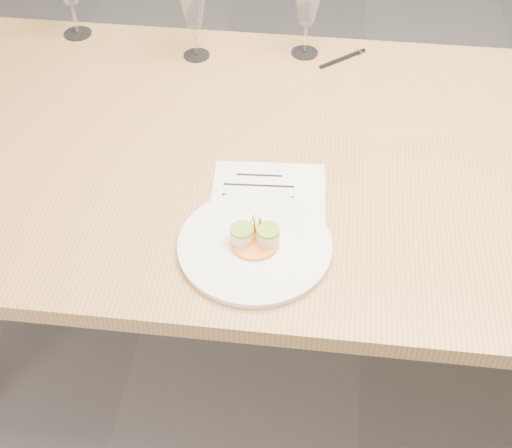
# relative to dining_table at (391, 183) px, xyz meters

# --- Properties ---
(ground) EXTENTS (7.00, 7.00, 0.00)m
(ground) POSITION_rel_dining_table_xyz_m (0.00, 0.00, -0.68)
(ground) COLOR slate
(ground) RESTS_ON ground
(dining_table) EXTENTS (2.40, 1.00, 0.75)m
(dining_table) POSITION_rel_dining_table_xyz_m (0.00, 0.00, 0.00)
(dining_table) COLOR tan
(dining_table) RESTS_ON ground
(dinner_plate) EXTENTS (0.30, 0.30, 0.08)m
(dinner_plate) POSITION_rel_dining_table_xyz_m (-0.28, -0.30, 0.08)
(dinner_plate) COLOR white
(dinner_plate) RESTS_ON dining_table
(recipe_sheet) EXTENTS (0.26, 0.32, 0.00)m
(recipe_sheet) POSITION_rel_dining_table_xyz_m (-0.27, -0.19, 0.07)
(recipe_sheet) COLOR white
(recipe_sheet) RESTS_ON dining_table
(ballpoint_pen) EXTENTS (0.12, 0.10, 0.01)m
(ballpoint_pen) POSITION_rel_dining_table_xyz_m (-0.13, 0.39, 0.07)
(ballpoint_pen) COLOR black
(ballpoint_pen) RESTS_ON dining_table
(wine_glass_1) EXTENTS (0.08, 0.08, 0.20)m
(wine_glass_1) POSITION_rel_dining_table_xyz_m (-0.51, 0.37, 0.21)
(wine_glass_1) COLOR white
(wine_glass_1) RESTS_ON dining_table
(wine_glass_2) EXTENTS (0.08, 0.08, 0.21)m
(wine_glass_2) POSITION_rel_dining_table_xyz_m (-0.23, 0.41, 0.21)
(wine_glass_2) COLOR white
(wine_glass_2) RESTS_ON dining_table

